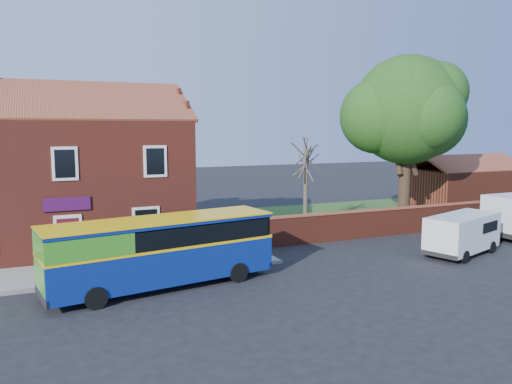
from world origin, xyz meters
name	(u,v)px	position (x,y,z in m)	size (l,w,h in m)	color
ground	(280,295)	(0.00, 0.00, 0.00)	(120.00, 120.00, 0.00)	black
pavement	(72,274)	(-7.00, 5.75, 0.06)	(18.00, 3.50, 0.12)	gray
kerb	(74,285)	(-7.00, 4.00, 0.07)	(18.00, 0.15, 0.14)	slate
grass_strip	(366,215)	(13.00, 13.00, 0.02)	(26.00, 12.00, 0.04)	#426B28
shop_building	(63,181)	(-7.02, 11.50, 3.41)	(12.30, 8.13, 10.50)	maroon
boundary_wall	(426,218)	(13.00, 7.00, 0.81)	(22.00, 0.38, 1.60)	maroon
outbuilding	(463,187)	(22.00, 13.00, 1.61)	(8.20, 5.06, 4.17)	maroon
bus	(154,249)	(-4.09, 2.64, 1.54)	(9.12, 3.69, 2.71)	navy
van_near	(463,232)	(10.82, 1.98, 1.10)	(4.82, 3.15, 1.97)	white
large_tree	(406,114)	(14.02, 10.35, 7.09)	(8.88, 7.03, 10.83)	black
bare_tree	(306,184)	(6.81, 10.60, 2.75)	(2.01, 2.39, 5.35)	#4C4238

